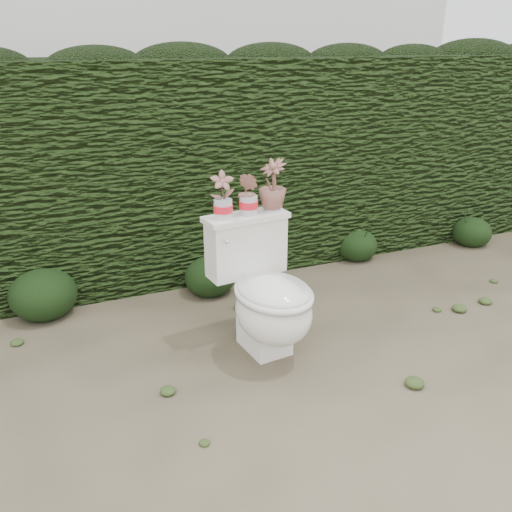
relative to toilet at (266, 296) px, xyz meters
name	(u,v)px	position (x,y,z in m)	size (l,w,h in m)	color
ground	(279,354)	(0.05, -0.08, -0.36)	(60.00, 60.00, 0.00)	#73684F
hedge	(194,166)	(0.05, 1.52, 0.44)	(8.00, 1.00, 1.60)	#294216
house_wall	(141,19)	(0.65, 5.92, 1.64)	(8.00, 3.50, 4.00)	silver
toilet	(266,296)	(0.00, 0.00, 0.00)	(0.52, 0.72, 0.78)	white
potted_plant_left	(223,196)	(-0.17, 0.22, 0.55)	(0.14, 0.09, 0.26)	#336820
potted_plant_center	(248,195)	(-0.01, 0.24, 0.54)	(0.13, 0.10, 0.23)	#336820
potted_plant_right	(273,186)	(0.15, 0.26, 0.57)	(0.16, 0.16, 0.29)	#336820
liriope_clump_1	(43,290)	(-1.18, 0.99, -0.18)	(0.44, 0.44, 0.35)	black
liriope_clump_2	(210,273)	(-0.05, 0.89, -0.21)	(0.37, 0.37, 0.29)	black
liriope_clump_3	(356,242)	(1.30, 1.05, -0.21)	(0.35, 0.35, 0.28)	black
liriope_clump_4	(472,229)	(2.45, 0.93, -0.22)	(0.34, 0.34, 0.27)	black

